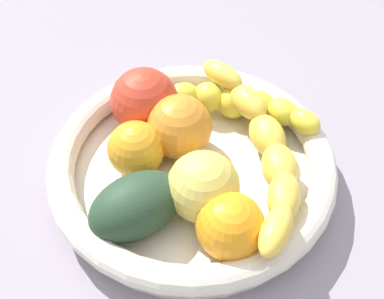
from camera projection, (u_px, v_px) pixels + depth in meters
kitchen_counter at (192, 187)px, 51.28cm from camera, size 120.00×120.00×3.00cm
fruit_bowl at (192, 165)px, 48.50cm from camera, size 29.24×29.24×4.32cm
banana_draped_left at (264, 147)px, 46.74cm from camera, size 8.10×26.37×5.00cm
banana_draped_right at (232, 103)px, 52.04cm from camera, size 18.47×10.95×4.32cm
orange_front at (180, 127)px, 48.25cm from camera, size 6.79×6.79×6.79cm
orange_mid_left at (136, 149)px, 46.92cm from camera, size 5.77×5.77×5.77cm
orange_mid_right at (230, 226)px, 40.71cm from camera, size 6.09×6.09×6.09cm
avocado_dark at (137, 206)px, 42.53cm from camera, size 10.73×8.98×5.47cm
apple_yellow at (205, 186)px, 43.14cm from camera, size 6.81×6.81×6.81cm
tomato_red at (144, 101)px, 50.50cm from camera, size 7.32×7.32×7.32cm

